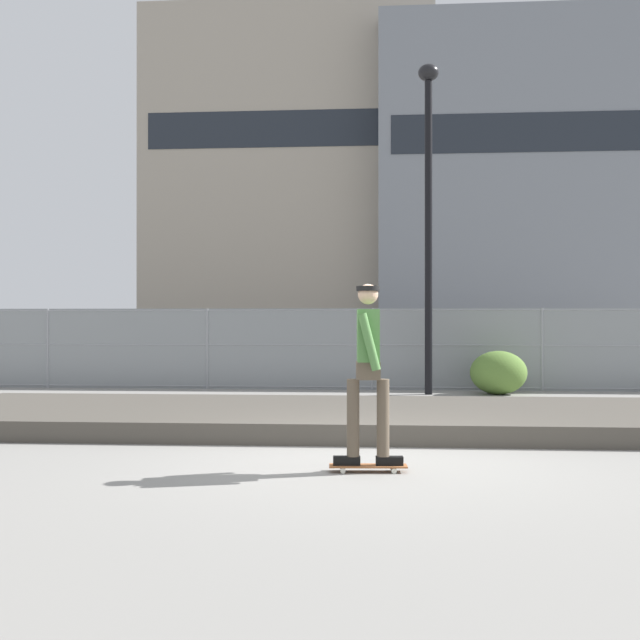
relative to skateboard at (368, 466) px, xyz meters
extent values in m
plane|color=gray|center=(-0.03, 0.50, -0.06)|extent=(120.00, 120.00, 0.00)
cube|color=#4C473F|center=(-0.03, 3.45, 0.08)|extent=(13.10, 3.79, 0.27)
cube|color=#9E5B33|center=(0.00, 0.00, 0.00)|extent=(0.81, 0.25, 0.02)
cylinder|color=silver|center=(0.25, 0.11, -0.03)|extent=(0.06, 0.03, 0.05)
cylinder|color=silver|center=(0.26, -0.07, -0.03)|extent=(0.06, 0.03, 0.05)
cylinder|color=silver|center=(-0.26, 0.07, -0.03)|extent=(0.06, 0.03, 0.05)
cylinder|color=silver|center=(-0.25, -0.11, -0.03)|extent=(0.06, 0.03, 0.05)
cube|color=#99999E|center=(0.26, 0.02, -0.01)|extent=(0.06, 0.14, 0.01)
cube|color=#99999E|center=(-0.26, -0.02, -0.01)|extent=(0.06, 0.14, 0.01)
cube|color=black|center=(0.22, 0.01, 0.06)|extent=(0.29, 0.12, 0.09)
cube|color=black|center=(-0.22, -0.01, 0.06)|extent=(0.29, 0.12, 0.09)
cylinder|color=brown|center=(0.15, 0.01, 0.50)|extent=(0.13, 0.13, 0.80)
cylinder|color=brown|center=(-0.15, -0.01, 0.50)|extent=(0.13, 0.13, 0.80)
cube|color=brown|center=(0.00, 0.00, 0.99)|extent=(0.26, 0.35, 0.18)
cube|color=#4C7F3F|center=(0.00, 0.00, 1.35)|extent=(0.24, 0.39, 0.54)
cylinder|color=#4C7F3F|center=(-0.01, 0.24, 1.29)|extent=(0.24, 0.10, 0.58)
cylinder|color=#4C7F3F|center=(0.01, -0.24, 1.29)|extent=(0.24, 0.10, 0.58)
sphere|color=tan|center=(0.00, 0.00, 1.77)|extent=(0.21, 0.21, 0.21)
cylinder|color=black|center=(0.00, 0.00, 1.83)|extent=(0.24, 0.24, 0.05)
cylinder|color=gray|center=(-7.62, 9.57, 0.87)|extent=(0.06, 0.06, 1.85)
cylinder|color=gray|center=(-3.82, 9.57, 0.87)|extent=(0.06, 0.06, 1.85)
cylinder|color=gray|center=(-0.03, 9.57, 0.87)|extent=(0.06, 0.06, 1.85)
cylinder|color=gray|center=(3.76, 9.57, 0.87)|extent=(0.06, 0.06, 1.85)
cylinder|color=gray|center=(-0.03, 9.57, 1.75)|extent=(22.76, 0.04, 0.04)
cylinder|color=gray|center=(-0.03, 9.57, 0.96)|extent=(22.76, 0.04, 0.04)
cylinder|color=gray|center=(-0.03, 9.57, 0.00)|extent=(22.76, 0.04, 0.04)
cube|color=gray|center=(-0.03, 9.57, 0.87)|extent=(22.76, 0.01, 1.85)
cylinder|color=black|center=(1.18, 8.54, 3.28)|extent=(0.16, 0.16, 6.67)
ellipsoid|color=black|center=(1.18, 8.54, 6.79)|extent=(0.44, 0.44, 0.36)
cube|color=black|center=(-2.61, 11.72, 0.61)|extent=(4.50, 2.05, 0.70)
cube|color=#23282D|center=(-2.81, 11.73, 1.28)|extent=(2.29, 1.72, 0.64)
cylinder|color=black|center=(-1.20, 12.50, 0.26)|extent=(0.65, 0.28, 0.64)
cylinder|color=black|center=(-1.30, 10.79, 0.26)|extent=(0.65, 0.28, 0.64)
cylinder|color=black|center=(-3.93, 12.65, 0.26)|extent=(0.65, 0.28, 0.64)
cylinder|color=black|center=(-4.03, 10.95, 0.26)|extent=(0.65, 0.28, 0.64)
cube|color=#474C54|center=(3.29, 12.06, 0.61)|extent=(4.54, 2.17, 0.70)
cube|color=#23282D|center=(3.09, 12.04, 1.28)|extent=(2.33, 1.78, 0.64)
cylinder|color=black|center=(4.58, 13.03, 0.26)|extent=(0.66, 0.29, 0.64)
cylinder|color=black|center=(4.73, 11.33, 0.26)|extent=(0.66, 0.29, 0.64)
cylinder|color=black|center=(1.86, 12.79, 0.26)|extent=(0.66, 0.29, 0.64)
cylinder|color=black|center=(2.01, 11.09, 0.26)|extent=(0.66, 0.29, 0.64)
cube|color=#9E9384|center=(-6.27, 48.99, 11.77)|extent=(20.45, 10.01, 23.66)
cube|color=#1E232B|center=(-6.27, 43.96, 14.61)|extent=(18.81, 0.04, 2.50)
cube|color=slate|center=(10.11, 48.40, 10.82)|extent=(19.93, 14.11, 21.75)
cube|color=#1E232B|center=(10.11, 41.33, 13.42)|extent=(18.34, 0.04, 2.50)
ellipsoid|color=#567A33|center=(2.66, 8.65, 0.41)|extent=(1.20, 0.98, 0.93)
camera|label=1|loc=(0.10, -7.93, 1.49)|focal=43.23mm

